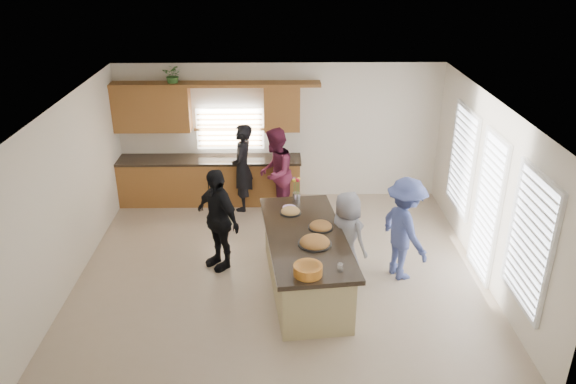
{
  "coord_description": "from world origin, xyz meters",
  "views": [
    {
      "loc": [
        -0.01,
        -7.88,
        4.98
      ],
      "look_at": [
        0.13,
        0.59,
        1.15
      ],
      "focal_mm": 35.0,
      "sensor_mm": 36.0,
      "label": 1
    }
  ],
  "objects_px": {
    "island": "(305,262)",
    "woman_left_mid": "(275,173)",
    "salad_bowl": "(308,269)",
    "woman_right_front": "(346,236)",
    "woman_right_back": "(405,229)",
    "woman_left_back": "(242,168)",
    "woman_left_front": "(217,219)"
  },
  "relations": [
    {
      "from": "woman_left_front",
      "to": "woman_right_back",
      "type": "distance_m",
      "value": 2.97
    },
    {
      "from": "island",
      "to": "woman_right_back",
      "type": "distance_m",
      "value": 1.65
    },
    {
      "from": "woman_left_front",
      "to": "woman_right_front",
      "type": "xyz_separation_m",
      "value": [
        2.04,
        -0.39,
        -0.12
      ]
    },
    {
      "from": "island",
      "to": "woman_right_front",
      "type": "xyz_separation_m",
      "value": [
        0.66,
        0.3,
        0.29
      ]
    },
    {
      "from": "woman_left_front",
      "to": "woman_right_back",
      "type": "relative_size",
      "value": 1.02
    },
    {
      "from": "island",
      "to": "woman_right_front",
      "type": "bearing_deg",
      "value": 17.92
    },
    {
      "from": "island",
      "to": "woman_left_front",
      "type": "height_order",
      "value": "woman_left_front"
    },
    {
      "from": "woman_left_front",
      "to": "woman_left_back",
      "type": "bearing_deg",
      "value": 130.34
    },
    {
      "from": "island",
      "to": "woman_right_back",
      "type": "bearing_deg",
      "value": 5.44
    },
    {
      "from": "island",
      "to": "woman_right_back",
      "type": "height_order",
      "value": "woman_right_back"
    },
    {
      "from": "woman_right_back",
      "to": "island",
      "type": "bearing_deg",
      "value": 80.54
    },
    {
      "from": "woman_left_back",
      "to": "salad_bowl",
      "type": "bearing_deg",
      "value": 24.92
    },
    {
      "from": "salad_bowl",
      "to": "woman_left_front",
      "type": "xyz_separation_m",
      "value": [
        -1.37,
        1.8,
        -0.17
      ]
    },
    {
      "from": "island",
      "to": "woman_left_mid",
      "type": "height_order",
      "value": "woman_left_mid"
    },
    {
      "from": "salad_bowl",
      "to": "woman_left_mid",
      "type": "distance_m",
      "value": 3.73
    },
    {
      "from": "salad_bowl",
      "to": "woman_left_front",
      "type": "height_order",
      "value": "woman_left_front"
    },
    {
      "from": "island",
      "to": "woman_left_front",
      "type": "relative_size",
      "value": 1.63
    },
    {
      "from": "island",
      "to": "woman_right_back",
      "type": "relative_size",
      "value": 1.66
    },
    {
      "from": "woman_left_front",
      "to": "woman_right_front",
      "type": "height_order",
      "value": "woman_left_front"
    },
    {
      "from": "woman_left_back",
      "to": "woman_right_back",
      "type": "bearing_deg",
      "value": 56.14
    },
    {
      "from": "island",
      "to": "woman_left_mid",
      "type": "xyz_separation_m",
      "value": [
        -0.47,
        2.59,
        0.43
      ]
    },
    {
      "from": "woman_left_back",
      "to": "woman_left_front",
      "type": "height_order",
      "value": "woman_left_back"
    },
    {
      "from": "salad_bowl",
      "to": "woman_right_front",
      "type": "xyz_separation_m",
      "value": [
        0.67,
        1.41,
        -0.29
      ]
    },
    {
      "from": "woman_left_mid",
      "to": "woman_right_back",
      "type": "relative_size",
      "value": 1.04
    },
    {
      "from": "woman_left_front",
      "to": "woman_right_front",
      "type": "distance_m",
      "value": 2.08
    },
    {
      "from": "salad_bowl",
      "to": "woman_right_front",
      "type": "relative_size",
      "value": 0.26
    },
    {
      "from": "woman_left_back",
      "to": "woman_left_mid",
      "type": "xyz_separation_m",
      "value": [
        0.65,
        -0.27,
        0.0
      ]
    },
    {
      "from": "woman_right_front",
      "to": "woman_right_back",
      "type": "bearing_deg",
      "value": -128.96
    },
    {
      "from": "woman_left_back",
      "to": "woman_left_front",
      "type": "distance_m",
      "value": 2.19
    },
    {
      "from": "island",
      "to": "woman_right_back",
      "type": "xyz_separation_m",
      "value": [
        1.56,
        0.33,
        0.39
      ]
    },
    {
      "from": "woman_left_back",
      "to": "woman_right_back",
      "type": "height_order",
      "value": "woman_left_back"
    },
    {
      "from": "woman_left_back",
      "to": "woman_left_front",
      "type": "bearing_deg",
      "value": 2.28
    }
  ]
}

